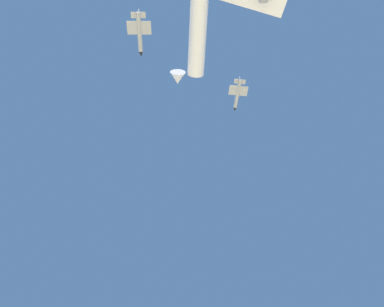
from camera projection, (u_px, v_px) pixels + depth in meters
name	position (u px, v px, depth m)	size (l,w,h in m)	color
chase_jet_lead	(238.00, 94.00, 168.37)	(10.02, 14.67, 4.00)	#999EA3
chase_jet_left_wing	(139.00, 32.00, 130.68)	(9.11, 15.05, 4.00)	#999EA3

